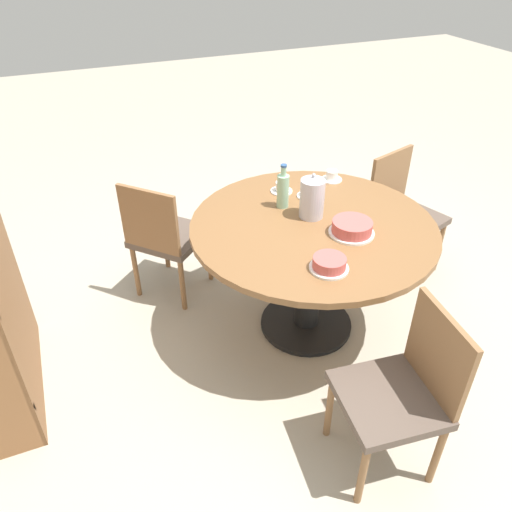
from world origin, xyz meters
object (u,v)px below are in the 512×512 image
object	(u,v)px
chair_a	(165,235)
cup_b	(332,176)
cake_second	(329,264)
water_bottle	(283,190)
coffee_pot	(312,197)
cake_main	(352,228)
cup_c	(308,193)
chair_c	(402,211)
chair_b	(402,390)
cup_a	(281,188)

from	to	relation	value
chair_a	cup_b	xyz separation A→B (m)	(-0.23, -1.06, 0.32)
cake_second	water_bottle	bearing A→B (deg)	-5.09
coffee_pot	cake_main	bearing A→B (deg)	-155.90
water_bottle	cup_c	distance (m)	0.22
chair_c	water_bottle	xyz separation A→B (m)	(-0.10, 0.97, 0.40)
coffee_pot	cake_second	xyz separation A→B (m)	(-0.48, 0.16, -0.09)
water_bottle	cake_main	distance (m)	0.47
chair_b	cup_a	bearing A→B (deg)	-175.27
chair_b	cup_c	bearing A→B (deg)	178.98
cake_second	cup_c	world-z (taller)	same
cup_b	chair_b	bearing A→B (deg)	163.26
chair_a	cup_a	world-z (taller)	chair_a
cake_second	cup_a	size ratio (longest dim) A/B	1.43
cup_a	chair_a	bearing A→B (deg)	70.28
water_bottle	cup_a	world-z (taller)	water_bottle
coffee_pot	chair_a	bearing A→B (deg)	51.19
water_bottle	cup_a	xyz separation A→B (m)	(0.17, -0.07, -0.08)
cup_c	chair_a	bearing A→B (deg)	65.74
chair_a	chair_b	bearing A→B (deg)	158.65
water_bottle	cake_main	world-z (taller)	water_bottle
water_bottle	cake_main	size ratio (longest dim) A/B	1.08
cake_main	cup_a	bearing A→B (deg)	13.58
chair_c	cup_c	size ratio (longest dim) A/B	6.30
cup_c	cup_b	bearing A→B (deg)	-59.74
chair_c	cup_a	xyz separation A→B (m)	(0.07, 0.90, 0.32)
cup_b	cup_c	distance (m)	0.28
chair_a	cup_c	bearing A→B (deg)	-157.16
cake_second	cup_b	size ratio (longest dim) A/B	1.43
chair_c	cup_b	world-z (taller)	chair_c
chair_b	cup_b	xyz separation A→B (m)	(1.40, -0.42, 0.32)
cake_second	cup_b	world-z (taller)	same
chair_c	cake_second	xyz separation A→B (m)	(-0.75, 1.03, 0.32)
coffee_pot	cake_second	size ratio (longest dim) A/B	1.38
chair_a	coffee_pot	xyz separation A→B (m)	(-0.58, -0.73, 0.41)
water_bottle	cup_b	xyz separation A→B (m)	(0.19, -0.44, -0.08)
chair_a	cup_a	bearing A→B (deg)	-152.62
cake_second	cup_c	size ratio (longest dim) A/B	1.43
chair_b	chair_c	size ratio (longest dim) A/B	1.00
chair_a	cake_second	bearing A→B (deg)	165.10
chair_b	cup_c	size ratio (longest dim) A/B	6.30
water_bottle	cup_a	distance (m)	0.20
chair_c	cake_main	distance (m)	0.98
cake_main	cup_b	distance (m)	0.65
chair_a	cup_a	distance (m)	0.81
cup_c	water_bottle	bearing A→B (deg)	104.91
cup_b	cup_c	size ratio (longest dim) A/B	1.00
cup_c	chair_b	bearing A→B (deg)	172.00
cup_b	chair_a	bearing A→B (deg)	77.97
chair_a	coffee_pot	world-z (taller)	coffee_pot
coffee_pot	chair_b	bearing A→B (deg)	175.42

